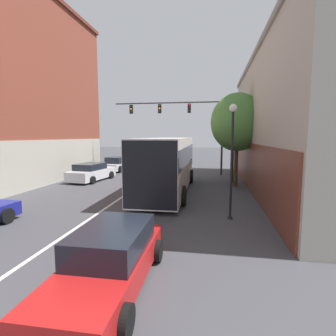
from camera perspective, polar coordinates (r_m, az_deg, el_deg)
lane_center_line at (r=15.61m, az=-9.48°, el=-5.93°), size 0.14×38.91×0.01m
building_right_storefront at (r=18.65m, az=27.12°, el=9.12°), size 6.38×20.89×8.60m
bus at (r=16.19m, az=-0.10°, el=1.35°), size 2.95×10.35×3.35m
hatchback_foreground at (r=6.53m, az=-12.45°, el=-18.84°), size 1.92×4.55×1.35m
parked_car_left_near at (r=32.18m, az=-6.52°, el=2.02°), size 2.28×4.12×1.53m
parked_car_left_far at (r=21.31m, az=-16.31°, el=-0.90°), size 2.48×4.57×1.37m
parked_car_left_distant at (r=26.67m, az=-11.05°, el=0.81°), size 2.13×4.15×1.42m
traffic_signal_gantry at (r=23.99m, az=3.74°, el=10.82°), size 9.88×0.36×6.75m
street_lamp at (r=11.03m, az=13.73°, el=3.01°), size 0.32×0.32×4.74m
street_tree_near at (r=18.52m, az=14.84°, el=9.57°), size 3.55×3.19×6.35m
street_tree_far at (r=19.97m, az=14.03°, el=8.37°), size 2.40×2.16×5.37m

